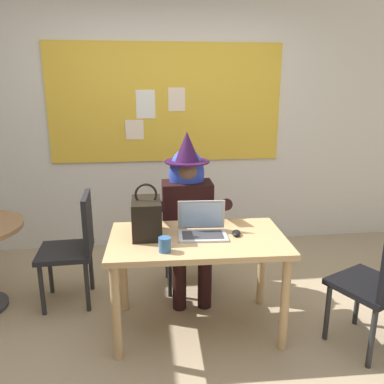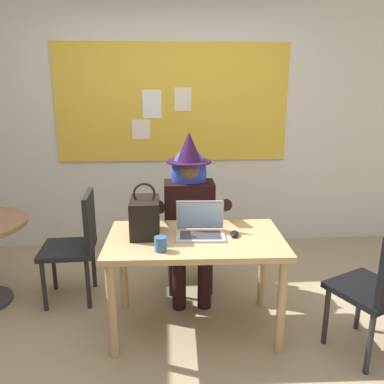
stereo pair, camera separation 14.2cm
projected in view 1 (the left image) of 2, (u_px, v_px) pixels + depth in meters
ground_plane at (185, 340)px, 2.76m from camera, size 24.00×24.00×0.00m
wall_back_bulletin at (167, 112)px, 4.08m from camera, size 5.41×1.85×2.89m
desk_main at (198, 250)px, 2.73m from camera, size 1.24×0.74×0.72m
chair_at_desk at (186, 231)px, 3.45m from camera, size 0.42×0.42×0.88m
person_costumed at (188, 205)px, 3.26m from camera, size 0.59×0.65×1.37m
laptop at (202, 227)px, 2.74m from camera, size 0.35×0.27×0.23m
computer_mouse at (236, 233)px, 2.74m from camera, size 0.09×0.12×0.03m
handbag at (147, 217)px, 2.70m from camera, size 0.20×0.30×0.38m
coffee_mug at (165, 245)px, 2.46m from camera, size 0.08×0.08×0.09m
chair_spare_by_window at (75, 243)px, 3.12m from camera, size 0.44×0.44×0.91m
chair_extra_corner at (381, 281)px, 2.51m from camera, size 0.56×0.56×0.92m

